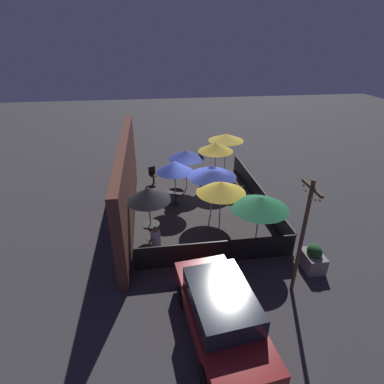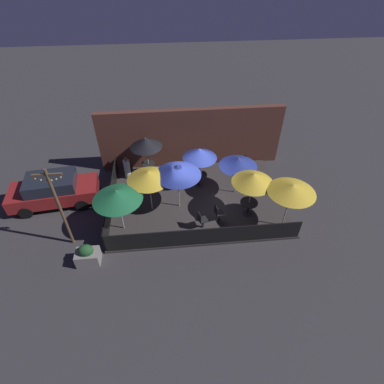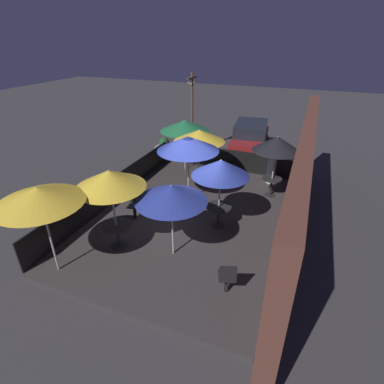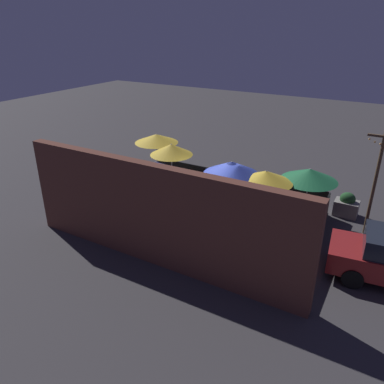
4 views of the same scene
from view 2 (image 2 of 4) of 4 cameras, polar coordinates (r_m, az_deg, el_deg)
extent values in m
plane|color=#383538|center=(15.57, 0.97, -1.51)|extent=(60.00, 60.00, 0.00)
cube|color=#383333|center=(15.53, 0.97, -1.35)|extent=(8.67, 6.12, 0.12)
cube|color=brown|center=(17.17, -0.20, 10.23)|extent=(10.27, 0.36, 3.50)
cube|color=black|center=(13.05, 2.48, -8.45)|extent=(8.47, 0.05, 0.95)
cube|color=black|center=(15.38, -15.09, -0.87)|extent=(0.05, 5.92, 0.95)
cylinder|color=#B2B2B7|center=(15.61, 1.45, 4.60)|extent=(0.05, 0.05, 2.28)
cone|color=#283893|center=(15.10, 1.51, 7.33)|extent=(1.75, 1.75, 0.50)
cylinder|color=#B2B2B7|center=(14.12, 11.06, -0.49)|extent=(0.05, 0.05, 2.42)
cone|color=gold|center=(13.51, 11.58, 2.59)|extent=(1.89, 1.89, 0.49)
cylinder|color=#B2B2B7|center=(16.57, -8.49, 6.64)|extent=(0.05, 0.05, 2.34)
cone|color=black|center=(16.09, -8.80, 9.31)|extent=(1.71, 1.71, 0.53)
cylinder|color=#B2B2B7|center=(13.58, -13.50, -3.42)|extent=(0.05, 0.05, 2.26)
cone|color=#1E6B3D|center=(12.98, -14.10, -0.58)|extent=(2.15, 2.15, 0.47)
cylinder|color=#B2B2B7|center=(14.27, -7.97, 0.18)|extent=(0.05, 0.05, 2.32)
cone|color=gold|center=(13.68, -8.32, 3.15)|extent=(2.00, 2.00, 0.45)
cylinder|color=#B2B2B7|center=(13.94, 17.70, -2.55)|extent=(0.05, 0.05, 2.44)
cone|color=gold|center=(13.29, 18.57, 0.64)|extent=(2.07, 2.07, 0.41)
cylinder|color=#B2B2B7|center=(14.27, -2.59, 1.01)|extent=(0.05, 0.05, 2.47)
cone|color=#283893|center=(13.66, -2.71, 4.17)|extent=(2.16, 2.16, 0.51)
cylinder|color=#B2B2B7|center=(15.35, 8.51, 3.07)|extent=(0.05, 0.05, 2.16)
cone|color=#283893|center=(14.84, 8.83, 5.68)|extent=(1.89, 1.89, 0.45)
cylinder|color=black|center=(16.30, 1.38, 1.38)|extent=(0.45, 0.45, 0.02)
cylinder|color=black|center=(16.09, 1.40, 2.29)|extent=(0.08, 0.08, 0.68)
cylinder|color=black|center=(15.87, 1.42, 3.31)|extent=(0.81, 0.81, 0.04)
cylinder|color=black|center=(14.92, 10.49, -3.96)|extent=(0.46, 0.46, 0.02)
cylinder|color=black|center=(14.69, 10.64, -3.02)|extent=(0.08, 0.08, 0.70)
cylinder|color=black|center=(14.45, 10.82, -1.97)|extent=(0.84, 0.84, 0.04)
cylinder|color=black|center=(17.24, -8.11, 3.44)|extent=(0.40, 0.40, 0.02)
cylinder|color=black|center=(17.04, -8.22, 4.34)|extent=(0.08, 0.08, 0.69)
cylinder|color=black|center=(16.83, -8.33, 5.33)|extent=(0.73, 0.73, 0.04)
cube|color=black|center=(14.24, 5.18, -4.71)|extent=(0.10, 0.10, 0.47)
cube|color=black|center=(14.06, 5.24, -3.97)|extent=(0.48, 0.48, 0.04)
cube|color=black|center=(13.83, 4.61, -3.43)|extent=(0.12, 0.40, 0.44)
cube|color=black|center=(13.89, 2.06, -6.01)|extent=(0.10, 0.10, 0.47)
cube|color=black|center=(13.71, 2.08, -5.29)|extent=(0.50, 0.50, 0.04)
cube|color=black|center=(13.48, 1.41, -4.79)|extent=(0.14, 0.39, 0.44)
cube|color=black|center=(17.41, 9.67, 4.59)|extent=(0.10, 0.10, 0.47)
cube|color=black|center=(17.27, 9.77, 5.27)|extent=(0.52, 0.52, 0.04)
cube|color=black|center=(17.23, 10.35, 6.07)|extent=(0.17, 0.38, 0.44)
cylinder|color=silver|center=(16.88, -12.23, 4.30)|extent=(0.38, 0.38, 1.13)
sphere|color=brown|center=(16.50, -12.56, 6.16)|extent=(0.20, 0.20, 0.20)
cube|color=gray|center=(13.41, -19.17, -11.64)|extent=(0.95, 0.66, 0.64)
ellipsoid|color=#235128|center=(13.09, -19.58, -10.48)|extent=(0.62, 0.49, 0.55)
cylinder|color=brown|center=(13.24, -23.74, -3.09)|extent=(0.12, 0.12, 4.06)
cube|color=brown|center=(12.18, -25.95, 2.98)|extent=(1.10, 0.08, 0.08)
sphere|color=#F4B260|center=(12.43, -27.71, 2.27)|extent=(0.07, 0.07, 0.07)
sphere|color=#F4B260|center=(12.41, -26.83, 2.05)|extent=(0.07, 0.07, 0.07)
sphere|color=#F4B260|center=(12.36, -25.98, 1.94)|extent=(0.07, 0.07, 0.07)
sphere|color=#F4B260|center=(12.30, -25.19, 2.01)|extent=(0.07, 0.07, 0.07)
sphere|color=#F4B260|center=(12.21, -24.44, 2.24)|extent=(0.07, 0.07, 0.07)
sphere|color=#F4B260|center=(12.10, -23.73, 2.61)|extent=(0.07, 0.07, 0.07)
cube|color=maroon|center=(16.48, -24.73, -0.12)|extent=(4.39, 2.16, 0.70)
cube|color=#1E232D|center=(16.10, -25.36, 1.63)|extent=(2.48, 1.81, 0.60)
cylinder|color=black|center=(17.02, -19.86, 1.33)|extent=(0.66, 0.25, 0.64)
cylinder|color=black|center=(15.79, -20.19, -2.31)|extent=(0.66, 0.25, 0.64)
cylinder|color=black|center=(17.68, -28.16, 0.12)|extent=(0.66, 0.25, 0.64)
cylinder|color=black|center=(16.50, -29.09, -3.45)|extent=(0.66, 0.25, 0.64)
camera|label=1|loc=(17.87, -48.13, 19.01)|focal=28.00mm
camera|label=3|loc=(18.15, 28.15, 21.02)|focal=28.00mm
camera|label=4|loc=(24.00, -20.54, 31.28)|focal=35.00mm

